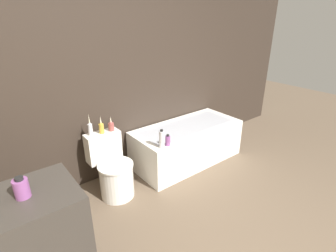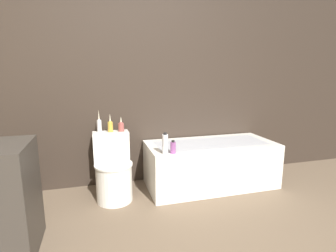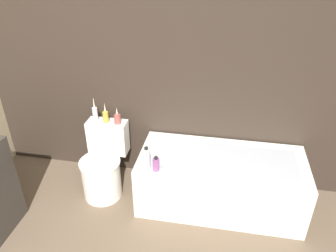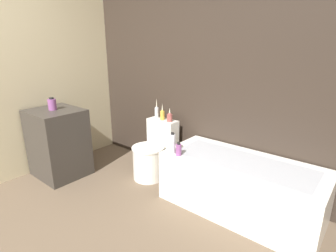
# 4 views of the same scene
# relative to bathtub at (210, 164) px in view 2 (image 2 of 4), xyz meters

# --- Properties ---
(wall_back_tiled) EXTENTS (6.40, 0.06, 2.60)m
(wall_back_tiled) POSITION_rel_bathtub_xyz_m (-0.81, 0.39, 1.03)
(wall_back_tiled) COLOR #332821
(wall_back_tiled) RESTS_ON ground_plane
(bathtub) EXTENTS (1.51, 0.69, 0.52)m
(bathtub) POSITION_rel_bathtub_xyz_m (0.00, 0.00, 0.00)
(bathtub) COLOR white
(bathtub) RESTS_ON ground
(toilet) EXTENTS (0.39, 0.56, 0.69)m
(toilet) POSITION_rel_bathtub_xyz_m (-1.15, -0.02, 0.03)
(toilet) COLOR white
(toilet) RESTS_ON ground
(vase_gold) EXTENTS (0.05, 0.05, 0.25)m
(vase_gold) POSITION_rel_bathtub_xyz_m (-1.27, 0.20, 0.51)
(vase_gold) COLOR silver
(vase_gold) RESTS_ON toilet
(vase_silver) EXTENTS (0.06, 0.06, 0.21)m
(vase_silver) POSITION_rel_bathtub_xyz_m (-1.15, 0.17, 0.49)
(vase_silver) COLOR gold
(vase_silver) RESTS_ON toilet
(vase_bronze) EXTENTS (0.07, 0.07, 0.17)m
(vase_bronze) POSITION_rel_bathtub_xyz_m (-1.03, 0.17, 0.48)
(vase_bronze) COLOR #994C47
(vase_bronze) RESTS_ON toilet
(shampoo_bottle_tall) EXTENTS (0.06, 0.06, 0.22)m
(shampoo_bottle_tall) POSITION_rel_bathtub_xyz_m (-0.64, -0.27, 0.36)
(shampoo_bottle_tall) COLOR silver
(shampoo_bottle_tall) RESTS_ON bathtub
(shampoo_bottle_short) EXTENTS (0.06, 0.06, 0.14)m
(shampoo_bottle_short) POSITION_rel_bathtub_xyz_m (-0.55, -0.27, 0.32)
(shampoo_bottle_short) COLOR #8C4C8C
(shampoo_bottle_short) RESTS_ON bathtub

